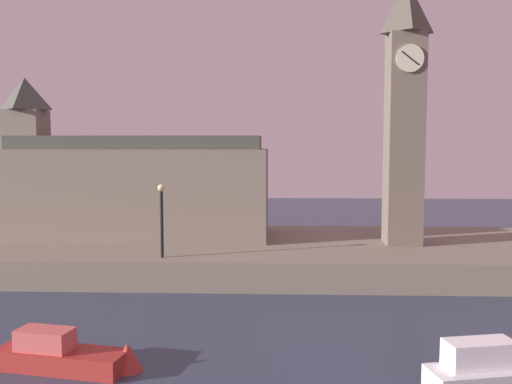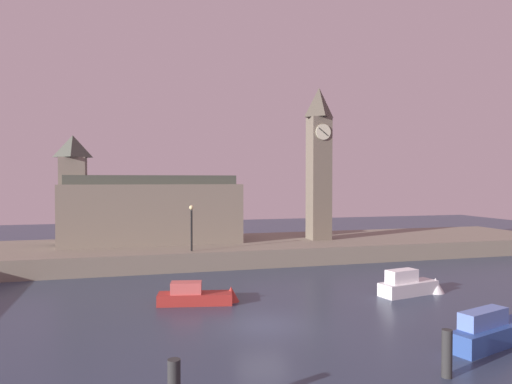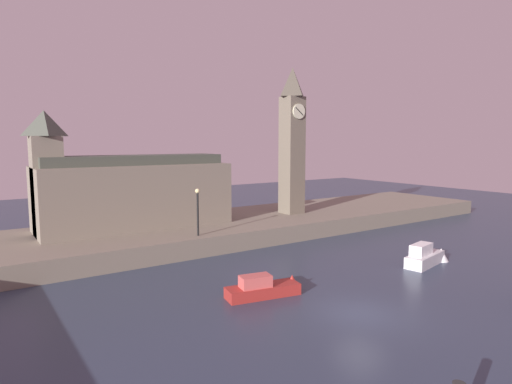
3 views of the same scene
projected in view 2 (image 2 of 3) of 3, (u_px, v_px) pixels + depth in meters
ground_plane at (263, 325)px, 22.92m from camera, size 120.00×120.00×0.00m
far_embankment at (202, 251)px, 42.19m from camera, size 70.00×12.00×1.50m
clock_tower at (319, 161)px, 44.44m from camera, size 2.13×2.18×14.48m
parliament_hall at (146, 209)px, 42.22m from camera, size 15.77×5.72×9.57m
streetlamp at (191, 222)px, 37.04m from camera, size 0.36×0.36×3.65m
mooring_post_right at (447, 353)px, 16.84m from camera, size 0.38×0.38×1.74m
boat_tour_blue at (500, 331)px, 20.15m from camera, size 5.66×2.51×1.74m
boat_dinghy_red at (202, 296)px, 26.95m from camera, size 5.02×2.08×1.49m
boat_ferry_white at (412, 285)px, 29.08m from camera, size 4.68×2.06×1.64m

